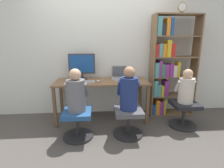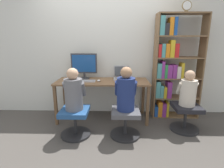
# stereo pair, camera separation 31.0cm
# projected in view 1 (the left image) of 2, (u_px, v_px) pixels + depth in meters

# --- Properties ---
(ground_plane) EXTENTS (14.00, 14.00, 0.00)m
(ground_plane) POSITION_uv_depth(u_px,v_px,m) (102.00, 126.00, 3.12)
(ground_plane) COLOR #4C4742
(wall_back) EXTENTS (10.00, 0.05, 2.60)m
(wall_back) POSITION_uv_depth(u_px,v_px,m) (101.00, 50.00, 3.47)
(wall_back) COLOR silver
(wall_back) RESTS_ON ground_plane
(desk) EXTENTS (1.71, 0.63, 0.76)m
(desk) POSITION_uv_depth(u_px,v_px,m) (101.00, 85.00, 3.26)
(desk) COLOR brown
(desk) RESTS_ON ground_plane
(desktop_monitor) EXTENTS (0.50, 0.20, 0.49)m
(desktop_monitor) POSITION_uv_depth(u_px,v_px,m) (82.00, 66.00, 3.31)
(desktop_monitor) COLOR #333338
(desktop_monitor) RESTS_ON desk
(laptop) EXTENTS (0.30, 0.30, 0.25)m
(laptop) POSITION_uv_depth(u_px,v_px,m) (120.00, 76.00, 3.41)
(laptop) COLOR #B7B7BC
(laptop) RESTS_ON desk
(keyboard) EXTENTS (0.44, 0.13, 0.03)m
(keyboard) POSITION_uv_depth(u_px,v_px,m) (82.00, 82.00, 3.13)
(keyboard) COLOR #B2B2B7
(keyboard) RESTS_ON desk
(computer_mouse_by_keyboard) EXTENTS (0.06, 0.10, 0.03)m
(computer_mouse_by_keyboard) POSITION_uv_depth(u_px,v_px,m) (98.00, 81.00, 3.17)
(computer_mouse_by_keyboard) COLOR silver
(computer_mouse_by_keyboard) RESTS_ON desk
(office_chair_left) EXTENTS (0.48, 0.48, 0.45)m
(office_chair_left) POSITION_uv_depth(u_px,v_px,m) (78.00, 122.00, 2.71)
(office_chair_left) COLOR #262628
(office_chair_left) RESTS_ON ground_plane
(office_chair_right) EXTENTS (0.48, 0.48, 0.45)m
(office_chair_right) POSITION_uv_depth(u_px,v_px,m) (128.00, 120.00, 2.78)
(office_chair_right) COLOR #262628
(office_chair_right) RESTS_ON ground_plane
(person_at_monitor) EXTENTS (0.33, 0.31, 0.65)m
(person_at_monitor) POSITION_uv_depth(u_px,v_px,m) (76.00, 93.00, 2.60)
(person_at_monitor) COLOR slate
(person_at_monitor) RESTS_ON office_chair_left
(person_at_laptop) EXTENTS (0.34, 0.31, 0.67)m
(person_at_laptop) POSITION_uv_depth(u_px,v_px,m) (129.00, 91.00, 2.67)
(person_at_laptop) COLOR navy
(person_at_laptop) RESTS_ON office_chair_right
(bookshelf) EXTENTS (0.89, 0.30, 1.96)m
(bookshelf) POSITION_uv_depth(u_px,v_px,m) (167.00, 68.00, 3.42)
(bookshelf) COLOR brown
(bookshelf) RESTS_ON ground_plane
(desk_clock) EXTENTS (0.16, 0.03, 0.18)m
(desk_clock) POSITION_uv_depth(u_px,v_px,m) (182.00, 7.00, 3.10)
(desk_clock) COLOR olive
(desk_clock) RESTS_ON bookshelf
(office_chair_side) EXTENTS (0.48, 0.48, 0.45)m
(office_chair_side) POSITION_uv_depth(u_px,v_px,m) (184.00, 112.00, 3.07)
(office_chair_side) COLOR #262628
(office_chair_side) RESTS_ON ground_plane
(person_near_shelf) EXTENTS (0.31, 0.28, 0.59)m
(person_near_shelf) POSITION_uv_depth(u_px,v_px,m) (186.00, 88.00, 2.96)
(person_near_shelf) COLOR beige
(person_near_shelf) RESTS_ON office_chair_side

